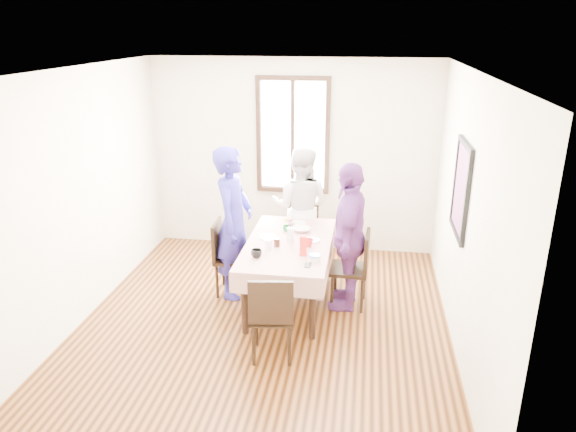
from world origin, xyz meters
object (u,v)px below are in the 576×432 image
object	(u,v)px
dining_table	(289,273)
person_left	(234,223)
person_far	(301,208)
chair_left	(233,258)
person_right	(349,236)
chair_right	(349,269)
chair_far	(301,233)
chair_near	(272,315)

from	to	relation	value
dining_table	person_left	size ratio (longest dim) A/B	0.87
person_left	person_far	bearing A→B (deg)	-31.84
dining_table	chair_left	distance (m)	0.72
person_right	chair_right	bearing A→B (deg)	93.69
dining_table	chair_left	bearing A→B (deg)	167.91
chair_left	person_left	bearing A→B (deg)	87.42
person_right	chair_far	bearing A→B (deg)	-143.33
chair_far	person_left	xyz separation A→B (m)	(-0.68, -0.94, 0.45)
chair_near	person_left	size ratio (longest dim) A/B	0.50
chair_right	person_far	size ratio (longest dim) A/B	0.56
chair_left	chair_near	xyz separation A→B (m)	(0.70, -1.24, 0.00)
dining_table	person_far	bearing A→B (deg)	90.00
chair_left	person_far	xyz separation A→B (m)	(0.70, 0.92, 0.36)
person_far	chair_near	bearing A→B (deg)	95.83
person_far	person_left	bearing A→B (deg)	59.59
chair_right	person_right	size ratio (longest dim) A/B	0.53
person_left	person_right	bearing A→B (deg)	-89.80
chair_right	person_left	world-z (taller)	person_left
person_left	person_right	world-z (taller)	person_left
dining_table	person_right	size ratio (longest dim) A/B	0.93
chair_left	person_left	world-z (taller)	person_left
chair_left	chair_far	size ratio (longest dim) A/B	1.00
person_left	person_right	distance (m)	1.36
dining_table	chair_near	xyz separation A→B (m)	(0.00, -1.09, 0.08)
chair_near	person_right	xyz separation A→B (m)	(0.68, 1.14, 0.40)
chair_left	person_right	size ratio (longest dim) A/B	0.53
person_right	person_left	bearing A→B (deg)	-90.51
person_far	chair_right	bearing A→B (deg)	130.04
person_far	chair_left	bearing A→B (deg)	58.85
chair_far	person_right	world-z (taller)	person_right
chair_far	dining_table	bearing A→B (deg)	93.33
chair_far	person_left	distance (m)	1.25
chair_right	person_far	distance (m)	1.29
person_left	chair_right	bearing A→B (deg)	-89.74
chair_near	person_right	world-z (taller)	person_right
chair_left	person_left	size ratio (longest dim) A/B	0.50
chair_left	chair_right	size ratio (longest dim) A/B	1.00
person_far	person_right	size ratio (longest dim) A/B	0.95
chair_right	person_far	bearing A→B (deg)	37.29
dining_table	chair_far	world-z (taller)	chair_far
person_left	chair_left	bearing A→B (deg)	94.40
person_left	dining_table	bearing A→B (deg)	-98.01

